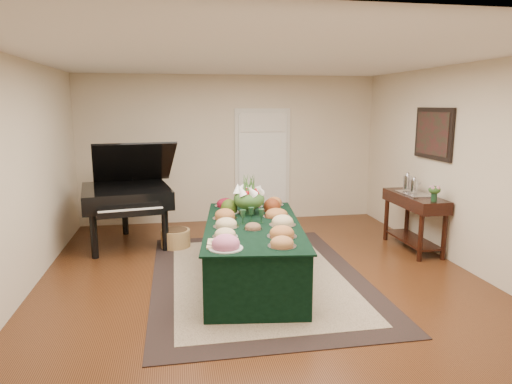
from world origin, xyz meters
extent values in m
plane|color=black|center=(0.00, 0.00, 0.00)|extent=(6.00, 6.00, 0.00)
cube|color=black|center=(-0.03, 0.01, 0.01)|extent=(2.65, 3.70, 0.01)
cube|color=#C0AD90|center=(-0.03, 0.01, 0.01)|extent=(2.12, 3.17, 0.01)
cube|color=silver|center=(0.60, 2.98, 1.05)|extent=(1.05, 0.04, 2.10)
cube|color=white|center=(0.60, 2.96, 1.00)|extent=(0.90, 0.06, 2.00)
cube|color=black|center=(-0.11, -0.09, 0.36)|extent=(1.38, 2.49, 0.72)
cube|color=black|center=(-0.11, -0.09, 0.72)|extent=(1.45, 2.55, 0.02)
cylinder|color=silver|center=(-0.15, -0.35, 0.74)|extent=(0.23, 0.23, 0.01)
ellipsoid|color=brown|center=(-0.15, -0.35, 0.77)|extent=(0.19, 0.19, 0.05)
cylinder|color=silver|center=(0.23, -0.23, 0.74)|extent=(0.32, 0.32, 0.01)
ellipsoid|color=beige|center=(0.23, -0.23, 0.79)|extent=(0.26, 0.26, 0.09)
cylinder|color=silver|center=(0.38, 0.89, 0.74)|extent=(0.27, 0.27, 0.01)
ellipsoid|color=#AF6733|center=(0.38, 0.89, 0.79)|extent=(0.22, 0.22, 0.08)
cylinder|color=silver|center=(0.11, -0.71, 0.74)|extent=(0.33, 0.33, 0.01)
ellipsoid|color=#AF6733|center=(0.11, -0.71, 0.79)|extent=(0.27, 0.27, 0.09)
cylinder|color=silver|center=(0.03, -1.05, 0.74)|extent=(0.30, 0.30, 0.01)
ellipsoid|color=#B0733F|center=(0.03, -1.05, 0.78)|extent=(0.24, 0.24, 0.07)
cylinder|color=silver|center=(0.27, 0.55, 0.74)|extent=(0.29, 0.29, 0.01)
ellipsoid|color=maroon|center=(0.27, 0.55, 0.80)|extent=(0.24, 0.24, 0.12)
cylinder|color=silver|center=(-0.45, -0.19, 0.74)|extent=(0.31, 0.31, 0.01)
ellipsoid|color=beige|center=(-0.45, -0.19, 0.78)|extent=(0.26, 0.26, 0.08)
cylinder|color=silver|center=(-0.33, 0.54, 0.74)|extent=(0.28, 0.28, 0.01)
ellipsoid|color=#425E18|center=(-0.33, 0.54, 0.81)|extent=(0.23, 0.23, 0.13)
cylinder|color=silver|center=(-0.55, -1.02, 0.74)|extent=(0.35, 0.35, 0.01)
ellipsoid|color=pink|center=(-0.55, -1.02, 0.79)|extent=(0.29, 0.29, 0.10)
cylinder|color=silver|center=(-0.33, 0.94, 0.74)|extent=(0.31, 0.31, 0.01)
ellipsoid|color=maroon|center=(-0.33, 0.94, 0.78)|extent=(0.25, 0.25, 0.08)
cylinder|color=silver|center=(0.04, 0.83, 0.74)|extent=(0.30, 0.30, 0.01)
ellipsoid|color=pink|center=(0.04, 0.83, 0.79)|extent=(0.24, 0.24, 0.09)
cylinder|color=silver|center=(-0.42, 0.21, 0.74)|extent=(0.31, 0.31, 0.01)
ellipsoid|color=#AF6733|center=(-0.42, 0.21, 0.79)|extent=(0.26, 0.26, 0.09)
cylinder|color=silver|center=(-0.51, -0.61, 0.74)|extent=(0.28, 0.28, 0.01)
ellipsoid|color=beige|center=(-0.51, -0.61, 0.78)|extent=(0.23, 0.23, 0.07)
cylinder|color=silver|center=(0.25, 0.20, 0.74)|extent=(0.35, 0.35, 0.01)
ellipsoid|color=#AF6733|center=(0.25, 0.20, 0.78)|extent=(0.29, 0.29, 0.07)
cube|color=tan|center=(-0.56, -0.87, 0.74)|extent=(0.36, 0.36, 0.02)
ellipsoid|color=beige|center=(-0.61, -0.82, 0.79)|extent=(0.14, 0.14, 0.08)
ellipsoid|color=beige|center=(-0.47, -0.82, 0.78)|extent=(0.12, 0.12, 0.07)
cube|color=orange|center=(-0.52, -0.96, 0.78)|extent=(0.10, 0.09, 0.05)
cylinder|color=#14321B|center=(-0.07, 0.42, 0.81)|extent=(0.16, 0.16, 0.16)
ellipsoid|color=#2D5321|center=(-0.07, 0.42, 0.93)|extent=(0.41, 0.41, 0.27)
cylinder|color=black|center=(-2.19, 1.14, 0.32)|extent=(0.10, 0.10, 0.64)
cylinder|color=black|center=(-1.20, 1.31, 0.32)|extent=(0.10, 0.10, 0.64)
cylinder|color=black|center=(-1.89, 2.35, 0.32)|extent=(0.10, 0.10, 0.64)
cube|color=black|center=(-1.79, 1.76, 0.78)|extent=(1.49, 1.57, 0.27)
cube|color=black|center=(-1.66, 1.00, 0.69)|extent=(0.94, 0.37, 0.10)
cube|color=black|center=(-1.67, 1.94, 1.26)|extent=(1.38, 1.19, 0.71)
cylinder|color=olive|center=(-1.05, 1.45, 0.14)|extent=(0.45, 0.45, 0.28)
cylinder|color=black|center=(2.31, 0.20, 0.33)|extent=(0.07, 0.07, 0.67)
cylinder|color=black|center=(2.68, 0.20, 0.33)|extent=(0.07, 0.07, 0.67)
cylinder|color=black|center=(2.31, 1.26, 0.33)|extent=(0.07, 0.07, 0.67)
cylinder|color=black|center=(2.68, 1.26, 0.33)|extent=(0.07, 0.07, 0.67)
cube|color=black|center=(2.50, 0.73, 0.76)|extent=(0.45, 1.25, 0.18)
cube|color=black|center=(2.50, 0.73, 0.15)|extent=(0.38, 1.10, 0.03)
cube|color=silver|center=(2.50, 0.77, 0.85)|extent=(0.34, 0.58, 0.02)
cylinder|color=#14321B|center=(2.50, 0.24, 0.91)|extent=(0.08, 0.08, 0.12)
ellipsoid|color=#C88196|center=(2.50, 0.24, 1.02)|extent=(0.18, 0.18, 0.12)
cube|color=black|center=(2.72, 0.73, 1.75)|extent=(0.04, 0.95, 0.75)
cube|color=#461219|center=(2.69, 0.73, 1.75)|extent=(0.01, 0.82, 0.62)
camera|label=1|loc=(-1.02, -5.42, 2.16)|focal=32.00mm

